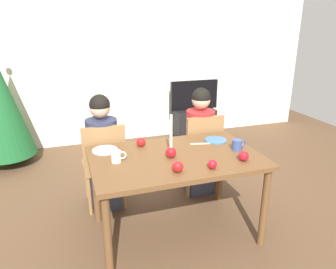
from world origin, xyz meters
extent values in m
plane|color=brown|center=(0.00, 0.00, 0.00)|extent=(7.68, 7.68, 0.00)
cube|color=beige|center=(0.00, 2.60, 1.30)|extent=(6.40, 0.10, 2.60)
cube|color=brown|center=(0.00, 0.00, 0.73)|extent=(1.40, 0.90, 0.04)
cylinder|color=brown|center=(-0.64, -0.39, 0.35)|extent=(0.06, 0.06, 0.71)
cylinder|color=brown|center=(0.64, -0.39, 0.35)|extent=(0.06, 0.06, 0.71)
cylinder|color=brown|center=(-0.64, 0.39, 0.35)|extent=(0.06, 0.06, 0.71)
cylinder|color=brown|center=(0.64, 0.39, 0.35)|extent=(0.06, 0.06, 0.71)
cube|color=olive|center=(-0.53, 0.69, 0.43)|extent=(0.40, 0.40, 0.04)
cube|color=olive|center=(-0.53, 0.51, 0.68)|extent=(0.40, 0.04, 0.45)
cylinder|color=olive|center=(-0.36, 0.86, 0.21)|extent=(0.04, 0.04, 0.41)
cylinder|color=olive|center=(-0.70, 0.86, 0.21)|extent=(0.04, 0.04, 0.41)
cylinder|color=olive|center=(-0.36, 0.52, 0.21)|extent=(0.04, 0.04, 0.41)
cylinder|color=olive|center=(-0.70, 0.52, 0.21)|extent=(0.04, 0.04, 0.41)
cube|color=olive|center=(0.50, 0.69, 0.43)|extent=(0.40, 0.40, 0.04)
cube|color=olive|center=(0.50, 0.51, 0.68)|extent=(0.40, 0.04, 0.45)
cylinder|color=olive|center=(0.67, 0.86, 0.21)|extent=(0.04, 0.04, 0.41)
cylinder|color=olive|center=(0.33, 0.86, 0.21)|extent=(0.04, 0.04, 0.41)
cylinder|color=olive|center=(0.67, 0.52, 0.21)|extent=(0.04, 0.04, 0.41)
cylinder|color=olive|center=(0.33, 0.52, 0.21)|extent=(0.04, 0.04, 0.41)
cube|color=#33384C|center=(-0.53, 0.64, 0.23)|extent=(0.28, 0.28, 0.45)
cylinder|color=#282D47|center=(-0.53, 0.64, 0.69)|extent=(0.30, 0.30, 0.48)
sphere|color=tan|center=(-0.53, 0.64, 1.04)|extent=(0.19, 0.19, 0.19)
sphere|color=black|center=(-0.53, 0.64, 1.07)|extent=(0.19, 0.19, 0.19)
cube|color=#33384C|center=(0.50, 0.64, 0.23)|extent=(0.28, 0.28, 0.45)
cylinder|color=#AD2323|center=(0.50, 0.64, 0.69)|extent=(0.30, 0.30, 0.48)
sphere|color=tan|center=(0.50, 0.64, 1.04)|extent=(0.19, 0.19, 0.19)
sphere|color=black|center=(0.50, 0.64, 1.07)|extent=(0.19, 0.19, 0.19)
cube|color=black|center=(1.13, 2.30, 0.24)|extent=(0.64, 0.40, 0.48)
cube|color=black|center=(1.13, 2.30, 0.71)|extent=(0.79, 0.04, 0.46)
cube|color=black|center=(1.13, 2.30, 0.71)|extent=(0.76, 0.05, 0.46)
cylinder|color=brown|center=(-1.63, 2.09, 0.07)|extent=(0.08, 0.08, 0.14)
sphere|color=red|center=(-0.05, -0.02, 0.80)|extent=(0.09, 0.09, 0.09)
cylinder|color=#EFE5C6|center=(-0.05, -0.02, 0.98)|extent=(0.02, 0.02, 0.27)
cylinder|color=silver|center=(-0.54, 0.29, 0.76)|extent=(0.22, 0.22, 0.01)
cylinder|color=teal|center=(0.48, 0.22, 0.76)|extent=(0.20, 0.20, 0.01)
cylinder|color=silver|center=(-0.49, 0.03, 0.80)|extent=(0.08, 0.08, 0.10)
torus|color=silver|center=(-0.44, 0.03, 0.80)|extent=(0.07, 0.01, 0.07)
cylinder|color=#33477F|center=(0.55, -0.04, 0.80)|extent=(0.08, 0.08, 0.09)
torus|color=#33477F|center=(0.60, -0.04, 0.80)|extent=(0.06, 0.01, 0.06)
cube|color=silver|center=(0.30, 0.18, 0.75)|extent=(0.18, 0.06, 0.01)
sphere|color=#AB131F|center=(0.48, -0.27, 0.79)|extent=(0.08, 0.08, 0.08)
sphere|color=#B3171A|center=(-0.09, -0.29, 0.79)|extent=(0.09, 0.09, 0.09)
sphere|color=red|center=(0.18, -0.32, 0.79)|extent=(0.07, 0.07, 0.07)
sphere|color=#AF1819|center=(-0.22, 0.30, 0.79)|extent=(0.08, 0.08, 0.08)
camera|label=1|loc=(-0.82, -2.29, 1.79)|focal=33.99mm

